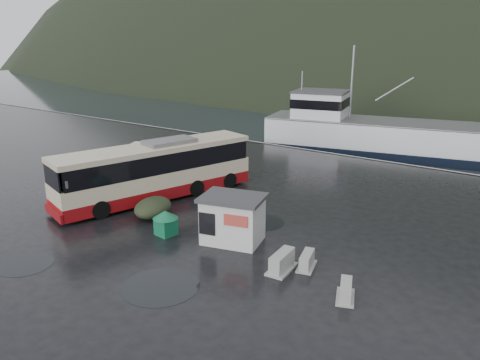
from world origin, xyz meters
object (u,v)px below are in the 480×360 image
Objects in this scene: dome_tent at (154,216)px; ticket_kiosk at (233,241)px; waste_bin_left at (248,240)px; jersey_barrier_c at (345,298)px; fishing_trawler at (379,140)px; jersey_barrier_a at (306,267)px; white_van at (132,188)px; waste_bin_right at (166,234)px; jersey_barrier_b at (282,270)px; coach_bus at (158,197)px.

ticket_kiosk is (5.99, -0.14, 0.00)m from dome_tent.
waste_bin_left is 6.91m from jersey_barrier_c.
fishing_trawler is (-2.97, 28.36, 0.00)m from waste_bin_left.
jersey_barrier_a is (4.52, -0.36, 0.00)m from ticket_kiosk.
white_van reaches higher than waste_bin_right.
waste_bin_left is (11.68, -2.58, 0.00)m from white_van.
jersey_barrier_b is (7.18, 0.12, 0.00)m from waste_bin_right.
dome_tent is 0.88× the size of ticket_kiosk.
waste_bin_right is (-4.05, -1.92, 0.00)m from waste_bin_left.
waste_bin_right is 0.95× the size of jersey_barrier_c.
coach_bus is 13.09m from jersey_barrier_a.
dome_tent is 1.58× the size of jersey_barrier_b.
waste_bin_left is 0.72× the size of jersey_barrier_b.
ticket_kiosk reaches higher than waste_bin_right.
waste_bin_left reaches higher than dome_tent.
fishing_trawler reaches higher than jersey_barrier_b.
jersey_barrier_c is at bearing -20.05° from waste_bin_left.
white_van is at bearing 149.94° from dome_tent.
jersey_barrier_b is at bearing -34.03° from ticket_kiosk.
jersey_barrier_c is (13.07, -1.99, 0.00)m from dome_tent.
waste_bin_right is 7.18m from jersey_barrier_b.
ticket_kiosk is 2.21× the size of jersey_barrier_a.
dome_tent is 1.95× the size of jersey_barrier_c.
coach_bus is at bearing 166.01° from waste_bin_left.
white_van is 27.22m from fishing_trawler.
waste_bin_right is (7.64, -4.49, 0.00)m from white_van.
dome_tent reaches higher than jersey_barrier_c.
ticket_kiosk is at bearing 165.37° from jersey_barrier_c.
dome_tent is 6.00m from ticket_kiosk.
fishing_trawler is (8.72, 25.79, 0.00)m from white_van.
jersey_barrier_b is 0.07× the size of fishing_trawler.
white_van reaches higher than jersey_barrier_c.
white_van is 5.89m from dome_tent.
waste_bin_left is 0.40× the size of ticket_kiosk.
jersey_barrier_c is (18.17, -4.94, 0.00)m from white_van.
coach_bus is 2.07× the size of white_van.
ticket_kiosk is 1.80× the size of jersey_barrier_b.
jersey_barrier_a is 1.00× the size of jersey_barrier_c.
waste_bin_right is 0.49× the size of dome_tent.
jersey_barrier_b is (14.81, -4.37, 0.00)m from white_van.
waste_bin_right is (4.75, -4.11, 0.00)m from coach_bus.
waste_bin_left is 4.48m from waste_bin_right.
dome_tent is at bearing 171.33° from jersey_barrier_c.
waste_bin_left is at bearing 26.23° from ticket_kiosk.
jersey_barrier_a is 0.81× the size of jersey_barrier_b.
fishing_trawler is (3.62, 28.74, 0.00)m from dome_tent.
waste_bin_left is 3.61m from jersey_barrier_b.
coach_bus is 12.57m from jersey_barrier_b.
coach_bus is 8.64m from ticket_kiosk.
coach_bus is 9.33× the size of jersey_barrier_a.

